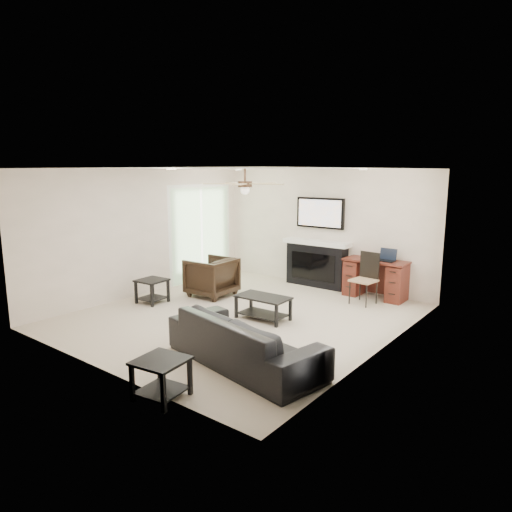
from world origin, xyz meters
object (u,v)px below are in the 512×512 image
object	(u,v)px
coffee_table	(263,308)
desk	(375,279)
sofa	(244,340)
armchair	(211,277)
fireplace_unit	(317,243)

from	to	relation	value
coffee_table	desk	distance (m)	2.61
sofa	coffee_table	xyz separation A→B (m)	(-0.90, 1.60, -0.13)
armchair	sofa	bearing A→B (deg)	48.03
fireplace_unit	sofa	bearing A→B (deg)	-71.76
sofa	coffee_table	bearing A→B (deg)	-50.12
coffee_table	armchair	bearing A→B (deg)	160.46
sofa	fireplace_unit	distance (m)	4.36
armchair	desk	bearing A→B (deg)	122.98
coffee_table	desk	xyz separation A→B (m)	(0.94, 2.42, 0.18)
sofa	desk	world-z (taller)	desk
desk	coffee_table	bearing A→B (deg)	-111.22
sofa	desk	xyz separation A→B (m)	(0.04, 4.02, 0.05)
armchair	fireplace_unit	distance (m)	2.38
armchair	coffee_table	bearing A→B (deg)	69.69
fireplace_unit	desk	size ratio (longest dim) A/B	1.57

